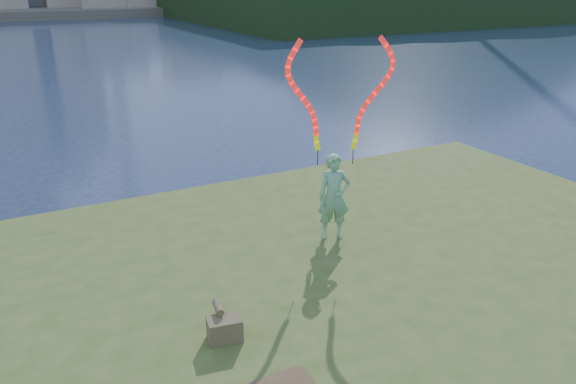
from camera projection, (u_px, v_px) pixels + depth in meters
ground at (282, 335)px, 9.19m from camera, size 320.00×320.00×0.00m
far_shore at (1, 9)px, 87.17m from camera, size 320.00×40.00×1.20m
wooded_hill at (449, 13)px, 84.60m from camera, size 78.00×50.00×63.00m
woman_with_ribbons at (335, 167)px, 10.33m from camera, size 1.92×0.79×4.04m
canvas_bag at (224, 328)px, 7.71m from camera, size 0.51×0.58×0.44m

